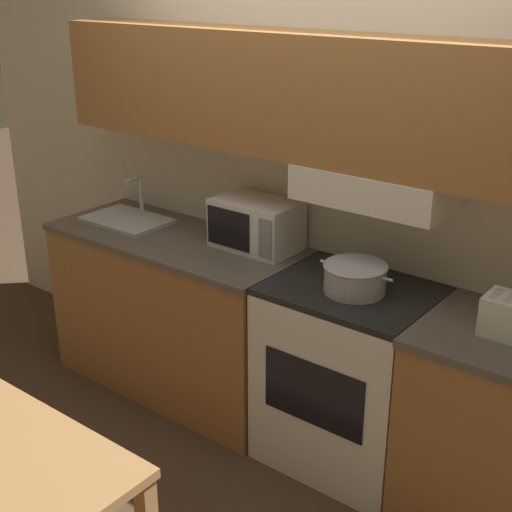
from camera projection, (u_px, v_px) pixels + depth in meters
ground_plane at (310, 401)px, 4.05m from camera, size 16.00×16.00×0.00m
wall_back at (313, 148)px, 3.45m from camera, size 5.28×0.38×2.55m
lower_counter_main at (178, 312)px, 4.06m from camera, size 1.48×0.64×0.93m
lower_counter_right_stub at (491, 431)px, 3.01m from camera, size 0.66×0.64×0.93m
stove_range at (348, 376)px, 3.43m from camera, size 0.75×0.61×0.93m
cooking_pot at (355, 277)px, 3.19m from camera, size 0.37×0.29×0.13m
microwave at (256, 224)px, 3.68m from camera, size 0.44×0.29×0.26m
sink_basin at (127, 219)px, 4.10m from camera, size 0.48×0.33×0.25m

